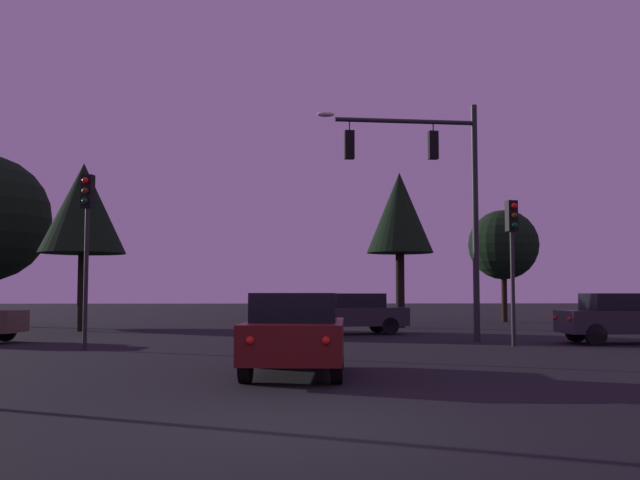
{
  "coord_description": "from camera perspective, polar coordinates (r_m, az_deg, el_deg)",
  "views": [
    {
      "loc": [
        -0.09,
        -8.51,
        1.51
      ],
      "look_at": [
        1.0,
        15.38,
        3.23
      ],
      "focal_mm": 41.96,
      "sensor_mm": 36.0,
      "label": 1
    }
  ],
  "objects": [
    {
      "name": "traffic_signal_mast_arm",
      "position": [
        24.1,
        8.73,
        4.53
      ],
      "size": [
        5.18,
        0.63,
        7.58
      ],
      "color": "#232326",
      "rests_on": "ground"
    },
    {
      "name": "car_far_lane",
      "position": [
        28.04,
        2.08,
        -5.57
      ],
      "size": [
        4.68,
        2.51,
        1.52
      ],
      "color": "#232328",
      "rests_on": "ground"
    },
    {
      "name": "car_nearside_lane",
      "position": [
        13.98,
        -1.82,
        -7.04
      ],
      "size": [
        2.06,
        4.17,
        1.52
      ],
      "color": "#4C0F0F",
      "rests_on": "ground"
    },
    {
      "name": "tree_left_far",
      "position": [
        41.52,
        13.82,
        -0.37
      ],
      "size": [
        3.76,
        3.76,
        6.03
      ],
      "color": "black",
      "rests_on": "ground"
    },
    {
      "name": "tree_behind_sign",
      "position": [
        33.79,
        6.09,
        2.0
      ],
      "size": [
        2.99,
        2.99,
        6.97
      ],
      "color": "black",
      "rests_on": "ground"
    },
    {
      "name": "car_crossing_left",
      "position": [
        24.58,
        22.33,
        -5.48
      ],
      "size": [
        4.07,
        1.85,
        1.52
      ],
      "color": "#232328",
      "rests_on": "ground"
    },
    {
      "name": "traffic_light_corner_left",
      "position": [
        21.16,
        -17.36,
        1.02
      ],
      "size": [
        0.35,
        0.38,
        4.73
      ],
      "color": "#232326",
      "rests_on": "ground"
    },
    {
      "name": "traffic_light_corner_right",
      "position": [
        22.33,
        14.45,
        -0.18
      ],
      "size": [
        0.35,
        0.38,
        4.21
      ],
      "color": "#232326",
      "rests_on": "ground"
    },
    {
      "name": "tree_lot_edge",
      "position": [
        31.8,
        -17.62,
        2.3
      ],
      "size": [
        3.47,
        3.47,
        6.82
      ],
      "color": "black",
      "rests_on": "ground"
    },
    {
      "name": "ground_plane",
      "position": [
        33.05,
        -2.47,
        -6.73
      ],
      "size": [
        168.0,
        168.0,
        0.0
      ],
      "primitive_type": "plane",
      "color": "black",
      "rests_on": "ground"
    }
  ]
}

